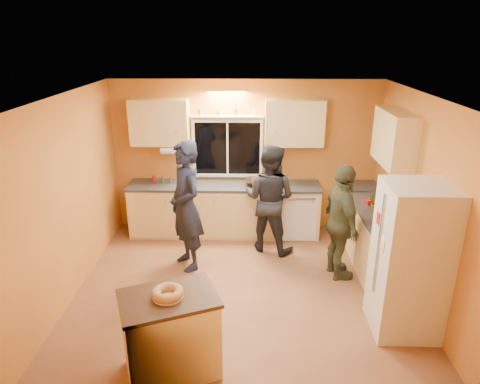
{
  "coord_description": "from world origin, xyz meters",
  "views": [
    {
      "loc": [
        0.07,
        -5.06,
        3.31
      ],
      "look_at": [
        -0.05,
        0.4,
        1.26
      ],
      "focal_mm": 32.0,
      "sensor_mm": 36.0,
      "label": 1
    }
  ],
  "objects_px": {
    "person_center": "(269,199)",
    "person_right": "(341,223)",
    "refrigerator": "(410,261)",
    "island": "(171,334)",
    "person_left": "(186,206)"
  },
  "relations": [
    {
      "from": "person_left",
      "to": "refrigerator",
      "type": "bearing_deg",
      "value": 32.67
    },
    {
      "from": "island",
      "to": "person_center",
      "type": "relative_size",
      "value": 0.64
    },
    {
      "from": "person_right",
      "to": "person_center",
      "type": "bearing_deg",
      "value": 39.16
    },
    {
      "from": "refrigerator",
      "to": "person_right",
      "type": "distance_m",
      "value": 1.27
    },
    {
      "from": "refrigerator",
      "to": "person_right",
      "type": "relative_size",
      "value": 1.08
    },
    {
      "from": "refrigerator",
      "to": "island",
      "type": "height_order",
      "value": "refrigerator"
    },
    {
      "from": "person_left",
      "to": "person_center",
      "type": "relative_size",
      "value": 1.11
    },
    {
      "from": "person_center",
      "to": "person_right",
      "type": "relative_size",
      "value": 1.04
    },
    {
      "from": "refrigerator",
      "to": "island",
      "type": "xyz_separation_m",
      "value": [
        -2.59,
        -0.77,
        -0.44
      ]
    },
    {
      "from": "island",
      "to": "person_left",
      "type": "height_order",
      "value": "person_left"
    },
    {
      "from": "island",
      "to": "person_left",
      "type": "bearing_deg",
      "value": 71.39
    },
    {
      "from": "refrigerator",
      "to": "person_right",
      "type": "height_order",
      "value": "refrigerator"
    },
    {
      "from": "refrigerator",
      "to": "person_right",
      "type": "xyz_separation_m",
      "value": [
        -0.54,
        1.14,
        -0.07
      ]
    },
    {
      "from": "island",
      "to": "refrigerator",
      "type": "bearing_deg",
      "value": -5.55
    },
    {
      "from": "person_right",
      "to": "person_left",
      "type": "bearing_deg",
      "value": 72.91
    }
  ]
}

